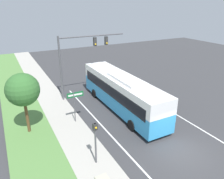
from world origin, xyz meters
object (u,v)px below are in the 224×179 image
(pedestrian_signal, at_px, (95,137))
(street_sign, at_px, (75,101))
(bus, at_px, (122,91))
(signal_gantry, at_px, (80,53))

(pedestrian_signal, distance_m, street_sign, 5.83)
(bus, distance_m, signal_gantry, 6.08)
(bus, distance_m, pedestrian_signal, 8.31)
(signal_gantry, bearing_deg, bus, -63.45)
(signal_gantry, xyz_separation_m, street_sign, (-2.55, -5.10, -2.89))
(pedestrian_signal, relative_size, street_sign, 1.05)
(bus, bearing_deg, street_sign, -175.29)
(bus, height_order, street_sign, bus)
(bus, height_order, signal_gantry, signal_gantry)
(pedestrian_signal, bearing_deg, street_sign, 83.78)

